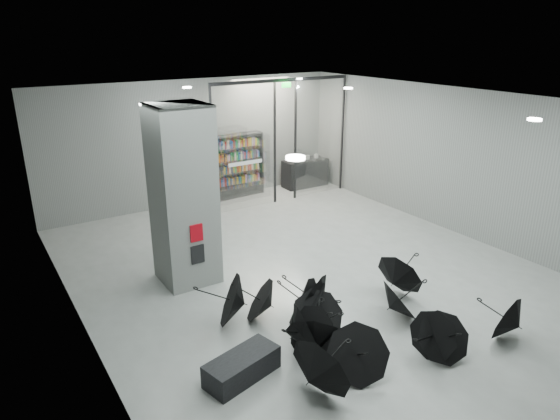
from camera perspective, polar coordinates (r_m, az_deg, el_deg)
room at (r=10.38m, az=5.93°, el=5.44°), size 14.00×14.02×4.01m
column at (r=11.07m, az=-11.03°, el=1.55°), size 1.20×1.20×4.00m
fire_cabinet at (r=10.76m, az=-9.53°, el=-2.61°), size 0.28×0.04×0.38m
info_panel at (r=10.95m, az=-9.39°, el=-5.03°), size 0.30×0.03×0.42m
exit_sign at (r=15.83m, az=0.73°, el=14.12°), size 0.30×0.06×0.15m
glass_partition at (r=16.24m, az=0.28°, el=8.42°), size 5.06×0.08×4.00m
bench at (r=8.60m, az=-4.37°, el=-17.44°), size 1.38×0.83×0.41m
bookshelf at (r=17.01m, az=-5.09°, el=5.04°), size 1.97×0.48×2.15m
shop_counter at (r=18.29m, az=2.87°, el=4.27°), size 1.66×0.69×0.99m
umbrella_cluster at (r=9.45m, az=6.66°, el=-12.94°), size 5.16×4.45×1.33m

